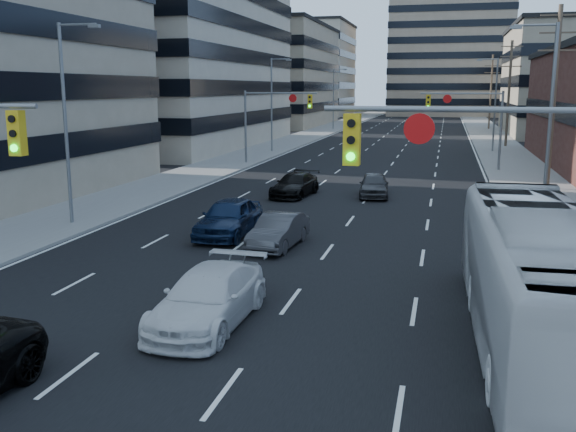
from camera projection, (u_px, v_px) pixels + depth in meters
The scene contains 23 objects.
road_surface at pixel (417, 118), 131.79m from camera, with size 18.00×300.00×0.02m, color black.
sidewalk_left at pixel (361, 117), 134.47m from camera, with size 5.00×300.00×0.15m, color slate.
sidewalk_right at pixel (475, 119), 129.08m from camera, with size 5.00×300.00×0.15m, color slate.
office_left_mid at pixel (135, 14), 68.71m from camera, with size 26.00×34.00×28.00m, color #ADA089.
office_left_far at pixel (264, 77), 107.27m from camera, with size 20.00×30.00×16.00m, color gray.
bg_block_left at pixel (296, 71), 145.90m from camera, with size 24.00×24.00×20.00m, color #ADA089.
signal_near_right at pixel (515, 183), 13.03m from camera, with size 6.59×0.33×6.00m.
signal_far_left at pixel (273, 112), 51.81m from camera, with size 6.09×0.33×6.00m.
signal_far_right at pixel (470, 114), 48.21m from camera, with size 6.09×0.33×6.00m.
utility_pole_block at pixel (554, 95), 38.30m from camera, with size 2.20×0.28×11.00m.
utility_pole_midblock at pixel (509, 92), 66.86m from camera, with size 2.20×0.28×11.00m.
utility_pole_distant at pixel (491, 91), 95.42m from camera, with size 2.20×0.28×11.00m.
streetlight_left_near at pixel (68, 115), 28.48m from camera, with size 2.03×0.22×9.00m.
streetlight_left_mid at pixel (273, 100), 61.81m from camera, with size 2.03×0.22×9.00m.
streetlight_left_far at pixel (335, 96), 95.13m from camera, with size 2.03×0.22×9.00m.
streetlight_right_near at pixel (547, 115), 28.40m from camera, with size 2.03×0.22×9.00m.
streetlight_right_far at pixel (494, 100), 61.73m from camera, with size 2.03×0.22×9.00m.
white_van at pixel (209, 298), 17.09m from camera, with size 2.07×5.08×1.48m, color silver.
transit_bus at pixel (540, 280), 15.32m from camera, with size 2.88×12.30×3.43m, color silver.
sedan_blue at pixel (229, 217), 27.24m from camera, with size 1.93×4.79×1.63m, color #0D1C37.
sedan_grey_center at pixel (278, 231), 25.34m from camera, with size 1.41×4.03×1.33m, color #39383B.
sedan_black_far at pixel (295, 185), 37.32m from camera, with size 1.87×4.61×1.34m, color black.
sedan_grey_right at pixel (374, 185), 37.15m from camera, with size 1.63×4.06×1.38m, color #353538.
Camera 1 is at (6.05, -5.64, 6.24)m, focal length 40.00 mm.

